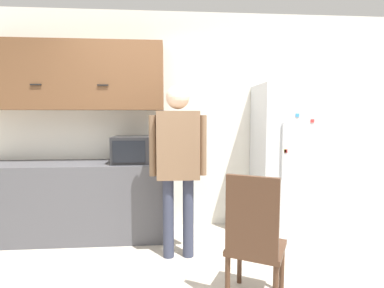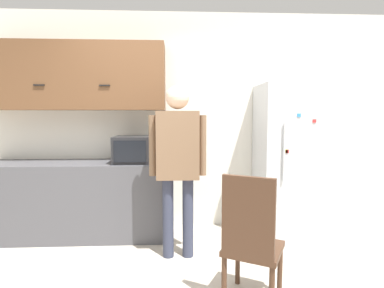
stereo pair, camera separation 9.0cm
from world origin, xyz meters
name	(u,v)px [view 2 (the right image)]	position (x,y,z in m)	size (l,w,h in m)	color
back_wall	(177,122)	(0.00, 1.77, 1.35)	(6.00, 0.06, 2.70)	silver
counter	(78,199)	(-1.17, 1.44, 0.44)	(2.06, 0.60, 0.88)	#4C4C51
upper_cabinets	(77,77)	(-1.17, 1.56, 1.88)	(2.06, 0.37, 0.78)	brown
microwave	(136,149)	(-0.47, 1.40, 1.04)	(0.50, 0.41, 0.31)	#232326
person	(178,154)	(0.01, 0.86, 1.05)	(0.57, 0.23, 1.71)	#33384C
refrigerator	(292,160)	(1.37, 1.40, 0.90)	(0.80, 0.68, 1.79)	silver
chair	(251,238)	(0.54, 0.02, 0.53)	(0.55, 0.55, 1.01)	#472D1E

